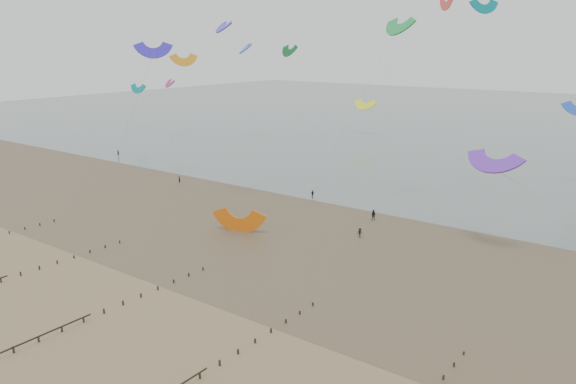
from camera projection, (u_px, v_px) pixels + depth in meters
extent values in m
plane|color=brown|center=(110.00, 293.00, 69.09)|extent=(500.00, 500.00, 0.00)
plane|color=#475654|center=(531.00, 121.00, 224.29)|extent=(500.00, 500.00, 0.00)
plane|color=#473A28|center=(282.00, 223.00, 96.25)|extent=(500.00, 500.00, 0.00)
ellipsoid|color=slate|center=(153.00, 222.00, 96.55)|extent=(23.60, 14.36, 0.01)
ellipsoid|color=slate|center=(351.00, 232.00, 91.66)|extent=(33.64, 18.32, 0.01)
ellipsoid|color=slate|center=(559.00, 303.00, 66.41)|extent=(19.65, 13.67, 0.01)
ellipsoid|color=slate|center=(151.00, 184.00, 123.21)|extent=(26.95, 14.22, 0.01)
cube|color=black|center=(9.00, 233.00, 90.68)|extent=(0.16, 0.16, 0.54)
cube|color=black|center=(25.00, 228.00, 92.73)|extent=(0.16, 0.16, 0.51)
cube|color=black|center=(40.00, 225.00, 94.78)|extent=(0.16, 0.16, 0.48)
cube|color=black|center=(54.00, 221.00, 96.82)|extent=(0.16, 0.16, 0.45)
cube|color=black|center=(1.00, 280.00, 72.12)|extent=(0.16, 0.16, 0.65)
cube|color=black|center=(21.00, 274.00, 74.16)|extent=(0.16, 0.16, 0.62)
cube|color=black|center=(39.00, 268.00, 76.21)|extent=(0.16, 0.16, 0.59)
cube|color=black|center=(57.00, 262.00, 78.25)|extent=(0.16, 0.16, 0.57)
cube|color=black|center=(74.00, 257.00, 80.30)|extent=(0.16, 0.16, 0.54)
cube|color=black|center=(90.00, 252.00, 82.35)|extent=(0.16, 0.16, 0.51)
cube|color=black|center=(105.00, 247.00, 84.39)|extent=(0.16, 0.16, 0.48)
cube|color=black|center=(120.00, 242.00, 86.44)|extent=(0.16, 0.16, 0.45)
cube|color=black|center=(14.00, 350.00, 55.59)|extent=(0.16, 0.16, 0.74)
cube|color=black|center=(39.00, 339.00, 57.64)|extent=(0.16, 0.16, 0.71)
cube|color=black|center=(62.00, 329.00, 59.69)|extent=(0.16, 0.16, 0.68)
cube|color=black|center=(84.00, 320.00, 61.73)|extent=(0.16, 0.16, 0.65)
cube|color=black|center=(104.00, 311.00, 63.78)|extent=(0.16, 0.16, 0.62)
cube|color=black|center=(123.00, 303.00, 65.82)|extent=(0.16, 0.16, 0.59)
cube|color=black|center=(141.00, 296.00, 67.87)|extent=(0.16, 0.16, 0.57)
cube|color=black|center=(158.00, 288.00, 69.92)|extent=(0.16, 0.16, 0.54)
cube|color=black|center=(174.00, 282.00, 71.96)|extent=(0.16, 0.16, 0.51)
cube|color=black|center=(189.00, 275.00, 74.01)|extent=(0.16, 0.16, 0.48)
cube|color=black|center=(203.00, 269.00, 76.05)|extent=(0.16, 0.16, 0.45)
cube|color=black|center=(200.00, 376.00, 51.35)|extent=(0.16, 0.16, 0.65)
cube|color=black|center=(220.00, 363.00, 53.39)|extent=(0.16, 0.16, 0.62)
cube|color=black|center=(238.00, 352.00, 55.44)|extent=(0.16, 0.16, 0.59)
cube|color=black|center=(255.00, 341.00, 57.48)|extent=(0.16, 0.16, 0.57)
cube|color=black|center=(271.00, 331.00, 59.53)|extent=(0.16, 0.16, 0.54)
cube|color=black|center=(286.00, 322.00, 61.58)|extent=(0.16, 0.16, 0.51)
cube|color=black|center=(300.00, 313.00, 63.62)|extent=(0.16, 0.16, 0.48)
cube|color=black|center=(313.00, 305.00, 65.67)|extent=(0.16, 0.16, 0.45)
cube|color=black|center=(443.00, 378.00, 51.19)|extent=(0.16, 0.16, 0.51)
cube|color=black|center=(454.00, 365.00, 53.24)|extent=(0.16, 0.16, 0.48)
cube|color=black|center=(464.00, 353.00, 55.28)|extent=(0.16, 0.16, 0.45)
imported|color=black|center=(179.00, 180.00, 123.81)|extent=(0.60, 0.43, 1.55)
imported|color=black|center=(118.00, 153.00, 153.74)|extent=(0.75, 0.61, 1.76)
imported|color=black|center=(360.00, 233.00, 88.84)|extent=(1.11, 1.14, 1.57)
imported|color=black|center=(313.00, 194.00, 112.09)|extent=(0.59, 0.96, 1.53)
imported|color=black|center=(374.00, 215.00, 97.56)|extent=(0.99, 0.83, 1.86)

